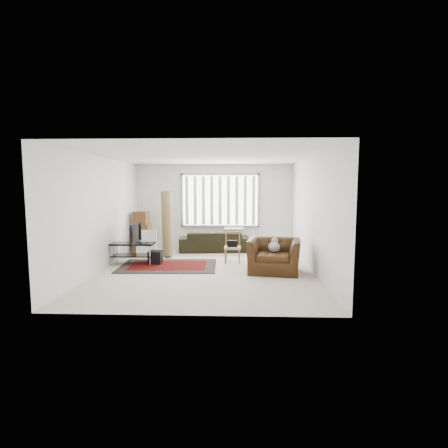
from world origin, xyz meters
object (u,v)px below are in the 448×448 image
at_px(moving_boxes, 142,233).
at_px(sofa, 214,238).
at_px(tv_stand, 133,249).
at_px(side_chair, 233,246).
at_px(armchair, 274,253).

distance_m(moving_boxes, sofa, 2.21).
bearing_deg(tv_stand, side_chair, 5.48).
height_order(moving_boxes, armchair, moving_boxes).
distance_m(side_chair, armchair, 1.40).
height_order(tv_stand, sofa, sofa).
xyz_separation_m(side_chair, armchair, (0.98, -0.99, 0.00)).
bearing_deg(tv_stand, sofa, 43.05).
relative_size(side_chair, armchair, 0.59).
bearing_deg(moving_boxes, side_chair, -26.42).
height_order(tv_stand, armchair, armchair).
bearing_deg(sofa, tv_stand, 37.90).
distance_m(moving_boxes, side_chair, 3.10).
bearing_deg(moving_boxes, sofa, 6.06).
distance_m(tv_stand, sofa, 2.72).
bearing_deg(armchair, tv_stand, 177.71).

